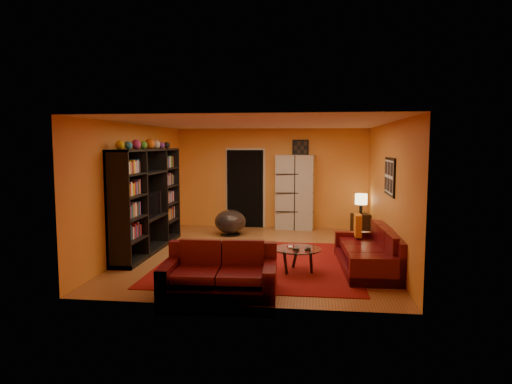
# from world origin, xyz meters

# --- Properties ---
(floor) EXTENTS (6.00, 6.00, 0.00)m
(floor) POSITION_xyz_m (0.00, 0.00, 0.00)
(floor) COLOR brown
(floor) RESTS_ON ground
(ceiling) EXTENTS (6.00, 6.00, 0.00)m
(ceiling) POSITION_xyz_m (0.00, 0.00, 2.60)
(ceiling) COLOR white
(ceiling) RESTS_ON wall_back
(wall_back) EXTENTS (6.00, 0.00, 6.00)m
(wall_back) POSITION_xyz_m (0.00, 3.00, 1.30)
(wall_back) COLOR orange
(wall_back) RESTS_ON floor
(wall_front) EXTENTS (6.00, 0.00, 6.00)m
(wall_front) POSITION_xyz_m (0.00, -3.00, 1.30)
(wall_front) COLOR orange
(wall_front) RESTS_ON floor
(wall_left) EXTENTS (0.00, 6.00, 6.00)m
(wall_left) POSITION_xyz_m (-2.50, 0.00, 1.30)
(wall_left) COLOR orange
(wall_left) RESTS_ON floor
(wall_right) EXTENTS (0.00, 6.00, 6.00)m
(wall_right) POSITION_xyz_m (2.50, 0.00, 1.30)
(wall_right) COLOR orange
(wall_right) RESTS_ON floor
(rug) EXTENTS (3.60, 3.60, 0.01)m
(rug) POSITION_xyz_m (0.10, -0.70, 0.01)
(rug) COLOR #620B0B
(rug) RESTS_ON floor
(doorway) EXTENTS (0.95, 0.10, 2.04)m
(doorway) POSITION_xyz_m (-0.70, 2.96, 1.02)
(doorway) COLOR black
(doorway) RESTS_ON floor
(wall_art_right) EXTENTS (0.03, 1.00, 0.70)m
(wall_art_right) POSITION_xyz_m (2.48, -0.30, 1.60)
(wall_art_right) COLOR black
(wall_art_right) RESTS_ON wall_right
(wall_art_back) EXTENTS (0.42, 0.03, 0.52)m
(wall_art_back) POSITION_xyz_m (0.75, 2.98, 2.05)
(wall_art_back) COLOR black
(wall_art_back) RESTS_ON wall_back
(entertainment_unit) EXTENTS (0.45, 3.00, 2.10)m
(entertainment_unit) POSITION_xyz_m (-2.27, 0.00, 1.05)
(entertainment_unit) COLOR black
(entertainment_unit) RESTS_ON floor
(tv) EXTENTS (0.90, 0.12, 0.52)m
(tv) POSITION_xyz_m (-2.23, -0.10, 0.98)
(tv) COLOR black
(tv) RESTS_ON entertainment_unit
(sofa) EXTENTS (1.05, 2.31, 0.85)m
(sofa) POSITION_xyz_m (2.14, -0.85, 0.28)
(sofa) COLOR #46090F
(sofa) RESTS_ON rug
(loveseat) EXTENTS (1.73, 1.10, 0.85)m
(loveseat) POSITION_xyz_m (-0.28, -2.41, 0.28)
(loveseat) COLOR #46090F
(loveseat) RESTS_ON rug
(throw_pillow) EXTENTS (0.12, 0.42, 0.42)m
(throw_pillow) POSITION_xyz_m (1.95, -0.02, 0.63)
(throw_pillow) COLOR orange
(throw_pillow) RESTS_ON sofa
(coffee_table) EXTENTS (0.81, 0.81, 0.41)m
(coffee_table) POSITION_xyz_m (0.82, -1.23, 0.37)
(coffee_table) COLOR silver
(coffee_table) RESTS_ON floor
(storage_cabinet) EXTENTS (1.00, 0.51, 1.92)m
(storage_cabinet) POSITION_xyz_m (0.62, 2.80, 0.96)
(storage_cabinet) COLOR #B1ACA4
(storage_cabinet) RESTS_ON floor
(bowl_chair) EXTENTS (0.76, 0.76, 0.61)m
(bowl_chair) POSITION_xyz_m (-0.89, 1.80, 0.33)
(bowl_chair) COLOR black
(bowl_chair) RESTS_ON floor
(side_table) EXTENTS (0.47, 0.47, 0.50)m
(side_table) POSITION_xyz_m (2.25, 2.32, 0.25)
(side_table) COLOR black
(side_table) RESTS_ON floor
(table_lamp) EXTENTS (0.30, 0.30, 0.49)m
(table_lamp) POSITION_xyz_m (2.25, 2.32, 0.85)
(table_lamp) COLOR black
(table_lamp) RESTS_ON side_table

